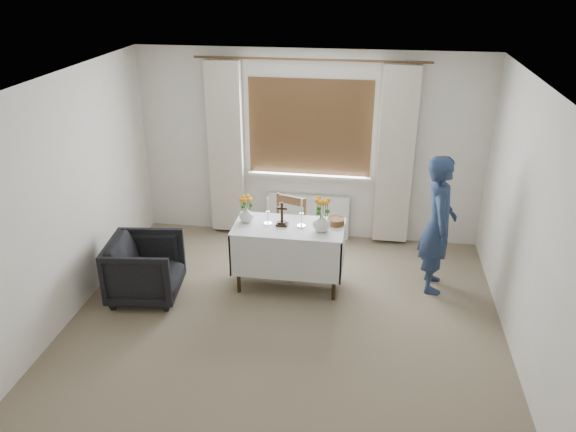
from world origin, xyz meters
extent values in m
plane|color=gray|center=(0.00, 0.00, 0.00)|extent=(5.00, 5.00, 0.00)
cube|color=white|center=(-0.07, 1.12, 0.38)|extent=(1.24, 0.64, 0.76)
imported|color=black|center=(-1.61, 0.66, 0.35)|extent=(0.85, 0.83, 0.70)
imported|color=navy|center=(1.58, 1.35, 0.80)|extent=(0.39, 0.59, 1.60)
cube|color=white|center=(0.00, 2.42, 0.30)|extent=(1.10, 0.10, 0.60)
imported|color=silver|center=(-0.56, 1.18, 0.85)|extent=(0.18, 0.18, 0.17)
imported|color=silver|center=(0.30, 1.07, 0.86)|extent=(0.21, 0.21, 0.20)
cylinder|color=brown|center=(0.45, 1.25, 0.80)|extent=(0.22, 0.22, 0.07)
camera|label=1|loc=(0.77, -4.46, 3.48)|focal=35.00mm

